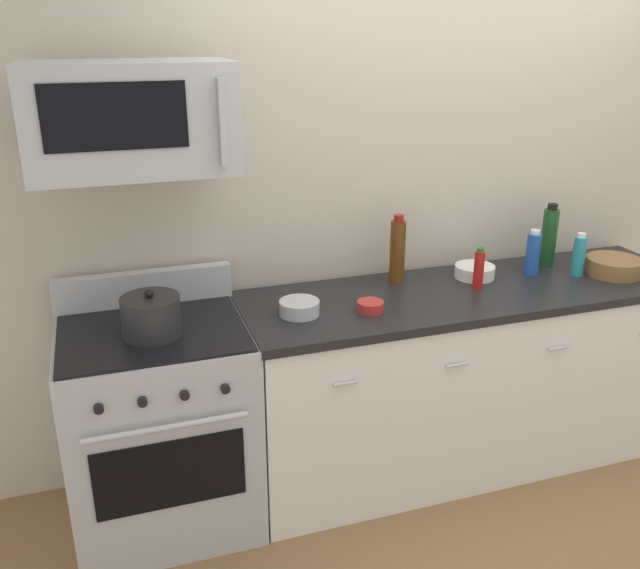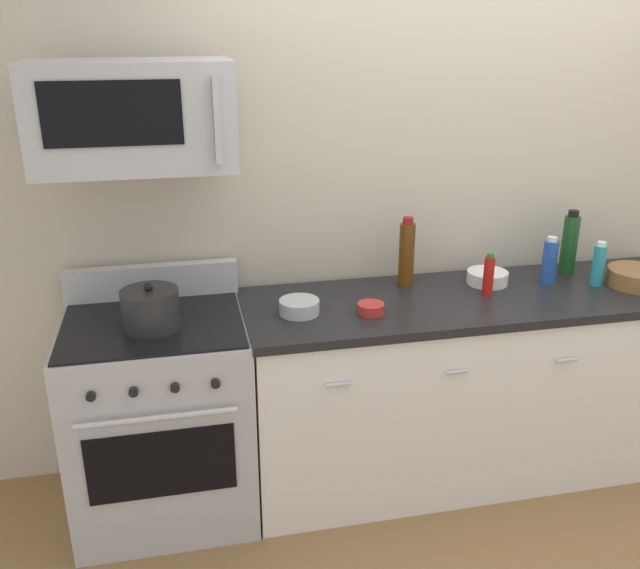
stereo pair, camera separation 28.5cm
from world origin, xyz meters
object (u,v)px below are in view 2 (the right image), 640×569
bottle_hot_sauce_red (488,276)px  bottle_wine_green (569,244)px  bottle_dish_soap (598,265)px  bowl_wooden_salad (637,277)px  bottle_soda_blue (550,261)px  bowl_red_small (371,308)px  bottle_wine_amber (407,254)px  bowl_white_ceramic (487,277)px  range_oven (162,417)px  microwave (133,115)px  stockpot (150,309)px  bowl_steel_prep (299,306)px

bottle_hot_sauce_red → bottle_wine_green: size_ratio=0.62×
bottle_dish_soap → bowl_wooden_salad: (0.18, -0.05, -0.06)m
bottle_soda_blue → bowl_red_small: bottle_soda_blue is taller
bottle_soda_blue → bowl_red_small: (-0.93, -0.18, -0.08)m
bottle_wine_amber → bottle_dish_soap: size_ratio=1.56×
bottle_dish_soap → bowl_wooden_salad: size_ratio=0.80×
bottle_soda_blue → bottle_wine_green: bottle_wine_green is taller
bowl_white_ceramic → bottle_wine_green: bearing=6.0°
range_oven → bottle_wine_amber: 1.32m
bottle_hot_sauce_red → range_oven: bearing=179.7°
bottle_soda_blue → bottle_dish_soap: bearing=-20.6°
bottle_dish_soap → bowl_wooden_salad: bottle_dish_soap is taller
bottle_wine_amber → bowl_wooden_salad: bottle_wine_amber is taller
range_oven → bottle_dish_soap: bottle_dish_soap is taller
bottle_hot_sauce_red → bottle_wine_amber: bearing=148.7°
microwave → bowl_white_ceramic: size_ratio=3.87×
bottle_dish_soap → bottle_hot_sauce_red: 0.56m
bowl_white_ceramic → bottle_soda_blue: bearing=-9.3°
bottle_wine_amber → microwave: bearing=-173.0°
bottle_soda_blue → bottle_wine_green: size_ratio=0.71×
bottle_soda_blue → bowl_wooden_salad: (0.39, -0.13, -0.06)m
bottle_wine_amber → bowl_white_ceramic: (0.39, -0.06, -0.12)m
bowl_red_small → stockpot: 0.91m
bottle_dish_soap → bottle_hot_sauce_red: bottle_dish_soap is taller
microwave → bowl_white_ceramic: bearing=3.1°
bottle_soda_blue → bottle_dish_soap: (0.21, -0.08, -0.01)m
bottle_hot_sauce_red → bowl_white_ceramic: bearing=64.9°
bowl_white_ceramic → bowl_red_small: bearing=-160.2°
bottle_soda_blue → bowl_steel_prep: bearing=-174.5°
bottle_wine_amber → bottle_wine_green: size_ratio=1.03×
bottle_soda_blue → stockpot: 1.84m
bottle_dish_soap → bottle_hot_sauce_red: size_ratio=1.07×
microwave → bowl_steel_prep: bearing=-7.6°
bowl_steel_prep → stockpot: size_ratio=0.74×
bowl_red_small → bowl_steel_prep: 0.30m
bottle_dish_soap → bottle_hot_sauce_red: bearing=-178.8°
bottle_wine_green → bowl_red_small: (-1.08, -0.28, -0.13)m
bottle_dish_soap → bottle_hot_sauce_red: (-0.56, -0.01, -0.01)m
range_oven → microwave: (0.00, 0.04, 1.28)m
microwave → stockpot: microwave is taller
microwave → bottle_soda_blue: 1.97m
bottle_hot_sauce_red → stockpot: (-1.48, -0.04, -0.01)m
bottle_dish_soap → bottle_wine_green: (-0.05, 0.17, 0.05)m
bottle_soda_blue → bottle_hot_sauce_red: 0.36m
range_oven → bottle_soda_blue: bottle_soda_blue is taller
bowl_wooden_salad → bottle_dish_soap: bearing=165.0°
bottle_dish_soap → bowl_steel_prep: 1.43m
bottle_soda_blue → bowl_white_ceramic: 0.30m
range_oven → stockpot: bearing=-90.0°
range_oven → bowl_steel_prep: bearing=-3.5°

